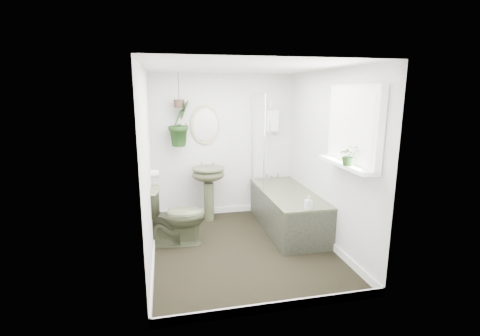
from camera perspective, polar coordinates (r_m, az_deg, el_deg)
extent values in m
cube|color=black|center=(4.72, 0.40, -13.06)|extent=(2.30, 2.80, 0.02)
cube|color=white|center=(4.26, 0.45, 16.31)|extent=(2.30, 2.80, 0.02)
cube|color=white|center=(5.71, -2.71, 3.68)|extent=(2.30, 0.02, 2.30)
cube|color=white|center=(3.03, 6.35, -4.45)|extent=(2.30, 0.02, 2.30)
cube|color=white|center=(4.25, -15.02, 0.15)|extent=(0.02, 2.80, 2.30)
cube|color=white|center=(4.73, 14.25, 1.45)|extent=(0.02, 2.80, 2.30)
cube|color=white|center=(4.69, 0.40, -12.40)|extent=(2.30, 2.80, 0.10)
cube|color=white|center=(5.78, 5.28, 7.75)|extent=(0.20, 0.10, 0.35)
ellipsoid|color=tan|center=(5.58, -5.71, 7.05)|extent=(0.46, 0.03, 0.62)
cylinder|color=black|center=(5.55, -9.80, 5.86)|extent=(0.04, 0.04, 0.22)
cylinder|color=white|center=(4.98, -13.85, -0.93)|extent=(0.11, 0.11, 0.11)
cube|color=white|center=(4.02, 18.18, 6.50)|extent=(0.08, 1.00, 0.90)
cube|color=white|center=(4.05, 16.92, 0.59)|extent=(0.18, 1.00, 0.04)
cube|color=white|center=(4.00, 17.62, 6.51)|extent=(0.01, 0.86, 0.76)
imported|color=#494E35|center=(4.77, -10.59, -7.69)|extent=(0.82, 0.52, 0.80)
imported|color=black|center=(3.88, 17.41, 1.99)|extent=(0.24, 0.22, 0.22)
imported|color=black|center=(5.43, -9.83, 7.28)|extent=(0.49, 0.50, 0.70)
imported|color=black|center=(4.44, 11.19, -5.57)|extent=(0.08, 0.08, 0.17)
cylinder|color=#3D2B22|center=(5.41, -9.95, 10.36)|extent=(0.16, 0.16, 0.12)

